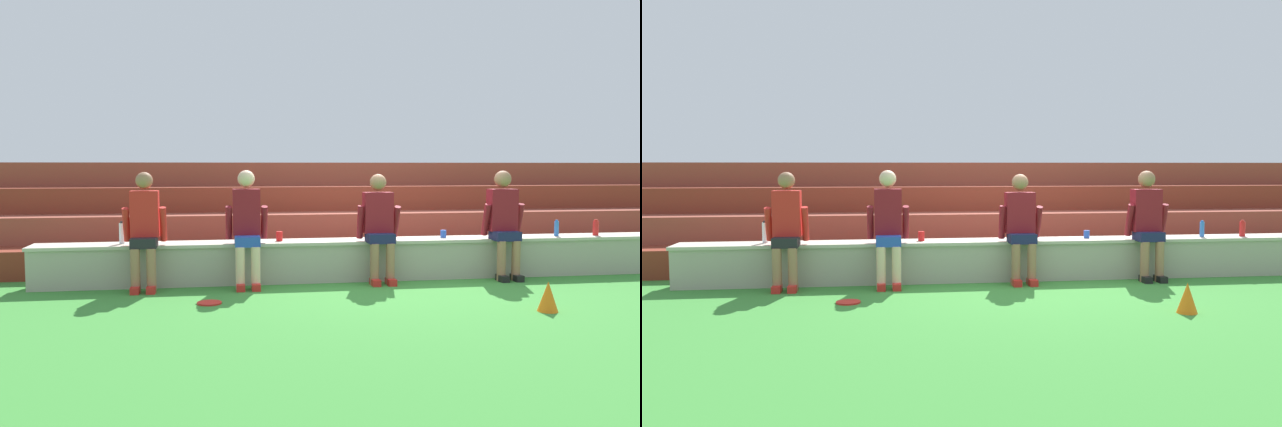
# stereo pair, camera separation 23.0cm
# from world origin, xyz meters

# --- Properties ---
(ground_plane) EXTENTS (80.00, 80.00, 0.00)m
(ground_plane) POSITION_xyz_m (0.00, 0.00, 0.00)
(ground_plane) COLOR #388433
(stone_seating_wall) EXTENTS (8.76, 0.50, 0.52)m
(stone_seating_wall) POSITION_xyz_m (0.00, 0.23, 0.28)
(stone_seating_wall) COLOR #A8A08E
(stone_seating_wall) RESTS_ON ground
(brick_bleachers) EXTENTS (11.92, 2.55, 1.52)m
(brick_bleachers) POSITION_xyz_m (0.00, 2.31, 0.57)
(brick_bleachers) COLOR maroon
(brick_bleachers) RESTS_ON ground
(person_far_left) EXTENTS (0.51, 0.52, 1.40)m
(person_far_left) POSITION_xyz_m (-3.00, -0.03, 0.74)
(person_far_left) COLOR #996B4C
(person_far_left) RESTS_ON ground
(person_left_of_center) EXTENTS (0.51, 0.56, 1.42)m
(person_left_of_center) POSITION_xyz_m (-1.79, -0.03, 0.75)
(person_left_of_center) COLOR beige
(person_left_of_center) RESTS_ON ground
(person_center) EXTENTS (0.54, 0.50, 1.37)m
(person_center) POSITION_xyz_m (-0.13, -0.02, 0.74)
(person_center) COLOR #996B4C
(person_center) RESTS_ON ground
(person_right_of_center) EXTENTS (0.54, 0.48, 1.41)m
(person_right_of_center) POSITION_xyz_m (1.54, -0.03, 0.76)
(person_right_of_center) COLOR #996B4C
(person_right_of_center) RESTS_ON ground
(water_bottle_near_left) EXTENTS (0.08, 0.08, 0.22)m
(water_bottle_near_left) POSITION_xyz_m (2.99, 0.19, 0.62)
(water_bottle_near_left) COLOR red
(water_bottle_near_left) RESTS_ON stone_seating_wall
(water_bottle_near_right) EXTENTS (0.07, 0.07, 0.28)m
(water_bottle_near_right) POSITION_xyz_m (-3.30, 0.27, 0.65)
(water_bottle_near_right) COLOR silver
(water_bottle_near_right) RESTS_ON stone_seating_wall
(water_bottle_mid_left) EXTENTS (0.06, 0.06, 0.22)m
(water_bottle_mid_left) POSITION_xyz_m (2.42, 0.21, 0.62)
(water_bottle_mid_left) COLOR blue
(water_bottle_mid_left) RESTS_ON stone_seating_wall
(plastic_cup_right_end) EXTENTS (0.08, 0.08, 0.12)m
(plastic_cup_right_end) POSITION_xyz_m (-1.36, 0.24, 0.58)
(plastic_cup_right_end) COLOR red
(plastic_cup_right_end) RESTS_ON stone_seating_wall
(plastic_cup_left_end) EXTENTS (0.08, 0.08, 0.10)m
(plastic_cup_left_end) POSITION_xyz_m (0.83, 0.27, 0.57)
(plastic_cup_left_end) COLOR blue
(plastic_cup_left_end) RESTS_ON stone_seating_wall
(frisbee) EXTENTS (0.26, 0.26, 0.02)m
(frisbee) POSITION_xyz_m (-2.23, -0.95, 0.01)
(frisbee) COLOR red
(frisbee) RESTS_ON ground
(sports_cone) EXTENTS (0.21, 0.21, 0.31)m
(sports_cone) POSITION_xyz_m (1.16, -1.86, 0.15)
(sports_cone) COLOR orange
(sports_cone) RESTS_ON ground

